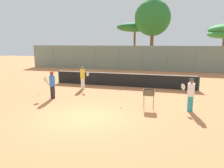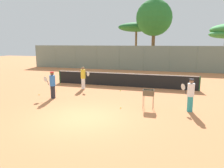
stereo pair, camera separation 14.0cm
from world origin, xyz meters
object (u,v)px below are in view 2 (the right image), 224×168
Objects in this scene: player_white_outfit at (52,85)px; player_yellow_shirt at (83,78)px; ball_cart at (149,94)px; tennis_net at (123,80)px; player_red_cap at (190,95)px; parked_car at (179,63)px.

player_white_outfit is 1.00× the size of player_yellow_shirt.
tennis_net is at bearing 116.72° from ball_cart.
tennis_net is at bearing -2.63° from player_red_cap.
tennis_net reaches higher than ball_cart.
player_red_cap is 0.40× the size of parked_car.
player_white_outfit is (-3.32, -4.90, 0.31)m from tennis_net.
player_white_outfit reaches higher than player_red_cap.
player_white_outfit is at bearing -124.07° from tennis_net.
player_white_outfit is at bearing -78.91° from player_yellow_shirt.
player_red_cap is at bearing -175.70° from player_white_outfit.
ball_cart is at bearing -63.28° from tennis_net.
player_red_cap reaches higher than parked_car.
tennis_net is 7.09m from player_red_cap.
player_red_cap is 2.07m from ball_cart.
parked_car reaches higher than ball_cart.
parked_car is at bearing -104.18° from player_white_outfit.
player_yellow_shirt is (0.67, 3.14, -0.01)m from player_white_outfit.
ball_cart is (2.69, -5.34, 0.21)m from tennis_net.
player_red_cap is at bearing -2.13° from player_yellow_shirt.
ball_cart is at bearing -177.35° from player_white_outfit.
parked_car is at bearing 74.02° from tennis_net.
ball_cart is (5.34, -3.58, -0.09)m from player_yellow_shirt.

